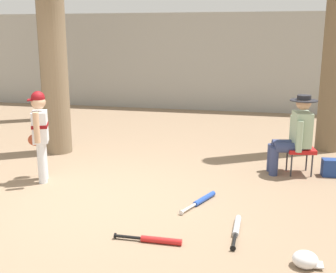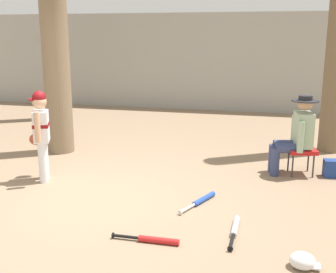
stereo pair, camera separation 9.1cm
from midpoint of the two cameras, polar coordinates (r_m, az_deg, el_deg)
The scene contains 11 objects.
ground_plane at distance 5.52m, azimuth -8.58°, elevation -8.56°, with size 60.00×60.00×0.00m, color #897056.
concrete_back_wall at distance 11.92m, azimuth 4.09°, elevation 9.99°, with size 18.00×0.36×2.62m, color #9E9E99.
young_ballplayer at distance 6.25m, azimuth -16.35°, elevation 0.85°, with size 0.47×0.55×1.31m.
folding_stool at distance 6.66m, azimuth 17.90°, elevation -1.87°, with size 0.46×0.46×0.41m.
seated_spectator at distance 6.57m, azimuth 17.24°, elevation 0.46°, with size 0.68×0.54×1.20m.
handbag_beside_stool at distance 6.77m, azimuth 21.98°, elevation -4.03°, with size 0.34×0.18×0.26m, color navy.
tree_far_left at distance 10.80m, azimuth -15.47°, elevation 16.50°, with size 0.58×0.58×5.95m.
bat_blue_youth at distance 5.41m, azimuth 5.01°, elevation -8.55°, with size 0.36×0.73×0.07m.
bat_aluminum_silver at distance 4.72m, azimuth 9.53°, elevation -12.14°, with size 0.07×0.74×0.07m.
bat_red_barrel at distance 4.43m, azimuth -1.39°, elevation -13.73°, with size 0.71×0.07×0.07m.
batting_helmet_white at distance 4.20m, azimuth 18.27°, elevation -15.61°, with size 0.28×0.21×0.16m.
Camera 2 is at (2.02, -4.70, 2.07)m, focal length 45.28 mm.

